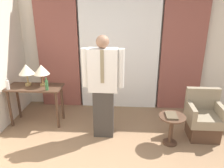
% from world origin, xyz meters
% --- Properties ---
extents(wall_back, '(10.00, 0.06, 2.70)m').
position_xyz_m(wall_back, '(0.00, 2.83, 1.35)').
color(wall_back, silver).
rests_on(wall_back, ground_plane).
extents(curtain_sheer_center, '(1.68, 0.06, 2.58)m').
position_xyz_m(curtain_sheer_center, '(0.00, 2.70, 1.29)').
color(curtain_sheer_center, white).
rests_on(curtain_sheer_center, ground_plane).
extents(curtain_drape_left, '(0.89, 0.06, 2.58)m').
position_xyz_m(curtain_drape_left, '(-1.32, 2.70, 1.29)').
color(curtain_drape_left, brown).
rests_on(curtain_drape_left, ground_plane).
extents(curtain_drape_right, '(0.89, 0.06, 2.58)m').
position_xyz_m(curtain_drape_right, '(1.32, 2.70, 1.29)').
color(curtain_drape_right, brown).
rests_on(curtain_drape_right, ground_plane).
extents(desk, '(1.03, 0.46, 0.77)m').
position_xyz_m(desk, '(-1.58, 1.86, 0.62)').
color(desk, '#4C3323').
rests_on(desk, ground_plane).
extents(table_lamp_left, '(0.29, 0.29, 0.41)m').
position_xyz_m(table_lamp_left, '(-1.72, 1.92, 1.08)').
color(table_lamp_left, '#9E7F47').
rests_on(table_lamp_left, desk).
extents(table_lamp_right, '(0.29, 0.29, 0.41)m').
position_xyz_m(table_lamp_right, '(-1.43, 1.92, 1.08)').
color(table_lamp_right, '#9E7F47').
rests_on(table_lamp_right, desk).
extents(bottle_near_edge, '(0.06, 0.06, 0.22)m').
position_xyz_m(bottle_near_edge, '(-2.00, 1.69, 0.86)').
color(bottle_near_edge, silver).
rests_on(bottle_near_edge, desk).
extents(bottle_by_lamp, '(0.06, 0.06, 0.23)m').
position_xyz_m(bottle_by_lamp, '(-1.27, 1.71, 0.86)').
color(bottle_by_lamp, '#336638').
rests_on(bottle_by_lamp, desk).
extents(person, '(0.70, 0.23, 1.79)m').
position_xyz_m(person, '(-0.23, 1.50, 0.97)').
color(person, '#38332D').
rests_on(person, ground_plane).
extents(armchair, '(0.58, 0.54, 0.86)m').
position_xyz_m(armchair, '(1.52, 1.57, 0.34)').
color(armchair, '#4C3323').
rests_on(armchair, ground_plane).
extents(side_table, '(0.44, 0.44, 0.52)m').
position_xyz_m(side_table, '(0.92, 1.31, 0.36)').
color(side_table, '#4C3323').
rests_on(side_table, ground_plane).
extents(book, '(0.18, 0.26, 0.03)m').
position_xyz_m(book, '(0.90, 1.30, 0.54)').
color(book, brown).
rests_on(book, side_table).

